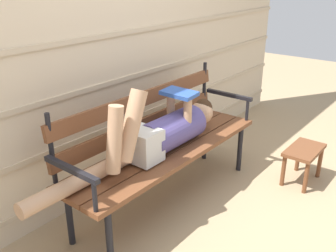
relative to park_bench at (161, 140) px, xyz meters
The scene contains 5 objects.
ground_plane 0.58m from the park_bench, 90.00° to the right, with size 12.00×12.00×0.00m, color tan.
house_siding 0.89m from the park_bench, 90.00° to the left, with size 5.41×0.08×2.55m.
park_bench is the anchor object (origin of this frame).
reclining_person 0.16m from the park_bench, 141.63° to the right, with size 1.75×0.27×0.58m.
footstool 1.28m from the park_bench, 38.98° to the right, with size 0.42×0.24×0.32m.
Camera 1 is at (-2.03, -1.43, 1.72)m, focal length 40.52 mm.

